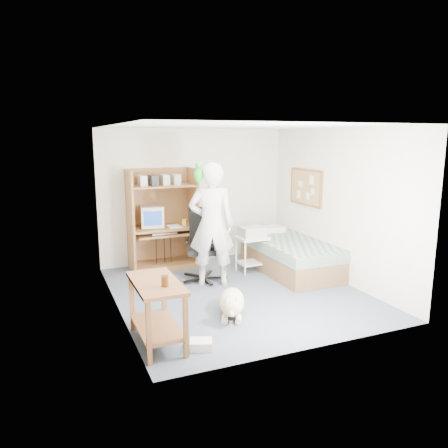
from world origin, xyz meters
The scene contains 21 objects.
floor centered at (0.00, 0.00, 0.00)m, with size 4.00×4.00×0.00m, color #4D5B68.
wall_back centered at (0.00, 2.00, 1.25)m, with size 3.60×0.02×2.50m, color silver.
wall_right centered at (1.80, 0.00, 1.25)m, with size 0.02×4.00×2.50m, color silver.
wall_left centered at (-1.80, 0.00, 1.25)m, with size 0.02×4.00×2.50m, color silver.
ceiling centered at (0.00, 0.00, 2.50)m, with size 3.60×4.00×0.02m, color white.
computer_hutch centered at (-0.70, 1.74, 0.82)m, with size 1.20×0.63×1.80m.
bed centered at (1.30, 0.62, 0.29)m, with size 1.02×2.02×0.66m.
side_desk centered at (-1.55, -1.20, 0.49)m, with size 0.50×1.00×0.75m.
corkboard centered at (1.77, 0.90, 1.45)m, with size 0.04×0.94×0.66m.
office_chair centered at (-0.26, 0.79, 0.42)m, with size 0.68×0.69×1.19m.
person centered at (-0.23, 0.48, 0.99)m, with size 0.72×0.47×1.97m, color silver.
parrot centered at (-0.43, 0.49, 1.80)m, with size 0.14×0.25×0.40m.
dog centered at (-0.43, -0.78, 0.17)m, with size 0.60×0.99×0.39m.
printer_cart centered at (0.69, 0.88, 0.41)m, with size 0.53×0.43×0.62m.
printer centered at (0.69, 0.88, 0.71)m, with size 0.42×0.32×0.18m, color #B4B4AF.
crt_monitor centered at (-0.89, 1.75, 0.96)m, with size 0.45×0.47×0.37m.
keyboard centered at (-0.72, 1.58, 0.67)m, with size 0.45×0.16×0.03m, color beige.
pencil_cup centered at (-0.32, 1.65, 0.82)m, with size 0.08×0.08×0.12m, color yellow.
drink_glass centered at (-1.50, -1.40, 0.81)m, with size 0.08×0.08×0.12m, color #44210A.
floor_box_a centered at (-1.13, -1.52, 0.05)m, with size 0.25×0.20×0.10m, color white.
floor_box_b centered at (-1.43, -1.11, 0.04)m, with size 0.18×0.22×0.08m, color beige.
Camera 1 is at (-2.65, -5.83, 2.35)m, focal length 35.00 mm.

